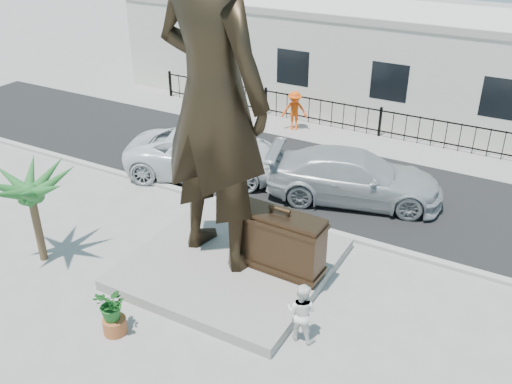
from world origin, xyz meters
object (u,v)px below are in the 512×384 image
(statue, at_px, (213,97))
(suitcase, at_px, (279,242))
(car_white, at_px, (207,154))
(tourist, at_px, (302,312))

(statue, bearing_deg, suitcase, -166.83)
(suitcase, xyz_separation_m, car_white, (-5.21, 4.40, -0.33))
(statue, distance_m, suitcase, 4.15)
(suitcase, distance_m, car_white, 6.82)
(tourist, bearing_deg, car_white, -44.96)
(tourist, bearing_deg, statue, -29.32)
(tourist, bearing_deg, suitcase, -52.31)
(statue, height_order, tourist, statue)
(tourist, height_order, car_white, car_white)
(suitcase, distance_m, tourist, 2.42)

